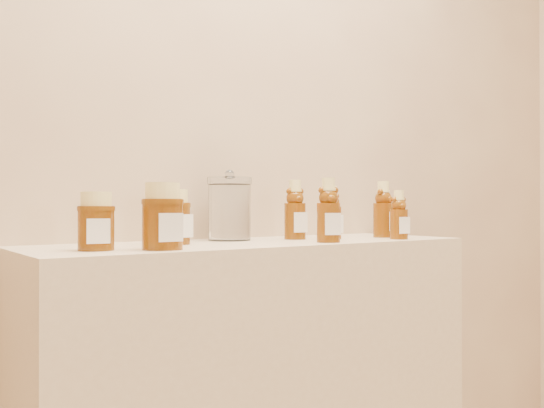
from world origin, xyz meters
TOP-DOWN VIEW (x-y plane):
  - wall_back at (0.00, 1.75)m, footprint 3.50×0.02m
  - bear_bottle_back_left at (0.16, 1.59)m, footprint 0.07×0.07m
  - bear_bottle_back_mid at (0.25, 1.54)m, footprint 0.06×0.06m
  - bear_bottle_back_right at (0.44, 1.52)m, footprint 0.08×0.08m
  - bear_bottle_front_left at (0.14, 1.42)m, footprint 0.08×0.08m
  - bear_bottle_front_right at (0.40, 1.42)m, footprint 0.06×0.06m
  - honey_jar_left at (-0.45, 1.50)m, footprint 0.09×0.09m
  - honey_jar_back at (-0.23, 1.58)m, footprint 0.11×0.11m
  - honey_jar_front at (-0.33, 1.44)m, footprint 0.09×0.09m
  - glass_canister at (-0.03, 1.65)m, footprint 0.16×0.16m

SIDE VIEW (x-z plane):
  - honey_jar_left at x=-0.45m, z-range 0.90..1.02m
  - honey_jar_back at x=-0.23m, z-range 0.90..1.04m
  - honey_jar_front at x=-0.33m, z-range 0.90..1.04m
  - bear_bottle_front_right at x=0.40m, z-range 0.90..1.06m
  - bear_bottle_back_mid at x=0.25m, z-range 0.90..1.07m
  - glass_canister at x=-0.03m, z-range 0.90..1.09m
  - bear_bottle_front_left at x=0.14m, z-range 0.90..1.09m
  - bear_bottle_back_left at x=0.16m, z-range 0.90..1.09m
  - bear_bottle_back_right at x=0.44m, z-range 0.90..1.09m
  - wall_back at x=0.00m, z-range 0.00..2.70m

